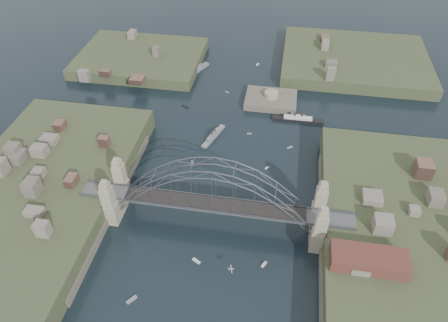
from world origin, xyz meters
The scene contains 24 objects.
ground centered at (0.00, 0.00, 0.00)m, with size 500.00×500.00×0.00m, color black.
bridge centered at (0.00, 0.00, 12.32)m, with size 84.00×13.80×24.60m.
shore_west centered at (-57.32, 0.00, 1.97)m, with size 50.50×90.00×12.00m.
shore_east centered at (57.32, 0.00, 1.97)m, with size 50.50×90.00×12.00m.
headland_nw centered at (-55.00, 95.00, 0.50)m, with size 60.00×45.00×9.00m, color #374125.
headland_ne centered at (50.00, 110.00, 0.75)m, with size 70.00×55.00×9.50m, color #374125.
fort_island centered at (12.00, 70.00, -0.34)m, with size 22.00×16.00×9.40m.
wharf_shed centered at (44.00, -14.00, 10.00)m, with size 20.00×8.00×4.00m, color #592D26.
naval_cruiser_near centered at (-8.26, 41.90, 0.73)m, with size 7.01×15.55×4.71m.
naval_cruiser_far centered at (-25.73, 90.64, 0.90)m, with size 9.75×16.44×5.80m.
ocean_liner centered at (24.09, 58.47, 0.80)m, with size 21.01×2.95×5.16m.
aeroplane centered at (8.10, -19.24, 4.55)m, with size 1.57×2.77×0.41m.
small_boat_a centered at (-13.00, 25.76, 0.15)m, with size 1.67×2.57×0.45m.
small_boat_b centered at (14.13, 27.64, 0.15)m, with size 1.60×1.63×0.45m.
small_boat_c centered at (-2.56, -15.35, 0.15)m, with size 2.71×2.07×0.45m.
small_boat_d centered at (21.74, 40.59, 0.15)m, with size 2.41×1.99×0.45m.
small_boat_e centered at (-24.09, 60.82, 0.15)m, with size 3.34×2.85×0.45m.
small_boat_f centered at (5.43, 46.47, 0.15)m, with size 1.92×0.97×0.45m.
small_boat_h centered at (-8.09, 74.85, 0.15)m, with size 2.05×1.68×0.45m.
small_boat_i centered at (34.08, 12.94, 0.15)m, with size 0.76×2.29×0.45m.
small_boat_j centered at (-17.04, -30.20, 0.15)m, with size 2.77×3.13×0.45m.
small_boat_k centered at (2.87, 102.37, 0.29)m, with size 1.48×2.15×1.43m.
small_boat_l centered at (-35.55, 33.57, 0.28)m, with size 2.43×2.02×1.43m.
small_boat_m centered at (16.93, -13.31, 0.29)m, with size 1.70×2.34×1.43m.
Camera 1 is at (16.86, -82.80, 101.93)m, focal length 33.17 mm.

